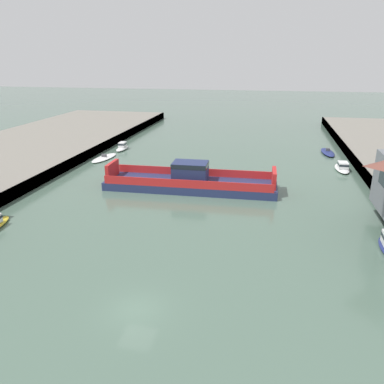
# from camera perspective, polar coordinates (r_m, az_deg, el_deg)

# --- Properties ---
(ground_plane) EXTENTS (400.00, 400.00, 0.00)m
(ground_plane) POSITION_cam_1_polar(r_m,az_deg,el_deg) (29.20, -8.32, -16.94)
(ground_plane) COLOR #4C6656
(chain_ferry) EXTENTS (23.62, 6.39, 3.84)m
(chain_ferry) POSITION_cam_1_polar(r_m,az_deg,el_deg) (52.68, -0.26, 1.64)
(chain_ferry) COLOR navy
(chain_ferry) RESTS_ON ground
(moored_boat_near_right) EXTENTS (2.12, 6.03, 1.44)m
(moored_boat_near_right) POSITION_cam_1_polar(r_m,az_deg,el_deg) (66.39, 21.50, 3.48)
(moored_boat_near_right) COLOR white
(moored_boat_near_right) RESTS_ON ground
(moored_boat_mid_left) EXTENTS (1.96, 5.22, 1.45)m
(moored_boat_mid_left) POSITION_cam_1_polar(r_m,az_deg,el_deg) (77.36, -10.36, 6.63)
(moored_boat_mid_left) COLOR white
(moored_boat_mid_left) RESTS_ON ground
(moored_boat_mid_right) EXTENTS (2.63, 7.19, 1.06)m
(moored_boat_mid_right) POSITION_cam_1_polar(r_m,az_deg,el_deg) (77.18, 19.56, 5.61)
(moored_boat_mid_right) COLOR navy
(moored_boat_mid_right) RESTS_ON ground
(moored_boat_far_left) EXTENTS (3.30, 7.64, 0.85)m
(moored_boat_far_left) POSITION_cam_1_polar(r_m,az_deg,el_deg) (70.90, -12.95, 5.00)
(moored_boat_far_left) COLOR white
(moored_boat_far_left) RESTS_ON ground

